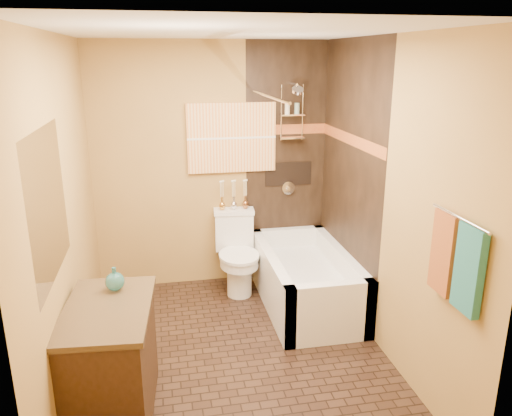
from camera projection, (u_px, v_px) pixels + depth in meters
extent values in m
plane|color=black|center=(237.00, 356.00, 4.06)|extent=(3.00, 3.00, 0.00)
cube|color=#AE8643|center=(65.00, 219.00, 3.48)|extent=(0.02, 3.00, 2.50)
cube|color=#AE8643|center=(386.00, 201.00, 3.92)|extent=(0.02, 3.00, 2.50)
cube|color=#AE8643|center=(212.00, 167.00, 5.11)|extent=(2.40, 0.02, 2.50)
cube|color=#AE8643|center=(285.00, 304.00, 2.29)|extent=(2.40, 0.02, 2.50)
plane|color=silver|center=(233.00, 31.00, 3.33)|extent=(3.00, 3.00, 0.00)
cube|color=black|center=(286.00, 164.00, 5.24)|extent=(0.85, 0.01, 2.50)
cube|color=black|center=(349.00, 179.00, 4.62)|extent=(0.01, 1.50, 2.50)
cube|color=#9C381C|center=(287.00, 129.00, 5.12)|extent=(0.85, 0.01, 0.10)
cube|color=#9C381C|center=(350.00, 139.00, 4.51)|extent=(0.01, 1.50, 0.10)
cube|color=black|center=(288.00, 174.00, 5.27)|extent=(0.50, 0.01, 0.25)
cylinder|color=silver|center=(293.00, 84.00, 4.87)|extent=(0.02, 0.26, 0.02)
cylinder|color=silver|center=(298.00, 90.00, 4.74)|extent=(0.11, 0.11, 0.09)
cylinder|color=silver|center=(288.00, 188.00, 5.29)|extent=(0.14, 0.02, 0.14)
cylinder|color=silver|center=(267.00, 95.00, 4.25)|extent=(0.03, 1.55, 0.03)
cylinder|color=silver|center=(460.00, 218.00, 2.87)|extent=(0.02, 0.55, 0.02)
cube|color=#216E65|center=(469.00, 270.00, 2.83)|extent=(0.05, 0.22, 0.52)
cube|color=brown|center=(444.00, 253.00, 3.07)|extent=(0.05, 0.22, 0.52)
cube|color=orange|center=(232.00, 138.00, 5.03)|extent=(0.90, 0.04, 0.70)
cube|color=white|center=(48.00, 205.00, 2.94)|extent=(0.01, 1.00, 0.90)
cube|color=white|center=(330.00, 313.00, 4.18)|extent=(0.80, 0.10, 0.55)
cube|color=white|center=(287.00, 252.00, 5.49)|extent=(0.80, 0.10, 0.55)
cube|color=white|center=(271.00, 281.00, 4.77)|extent=(0.10, 1.50, 0.55)
cube|color=white|center=(340.00, 276.00, 4.90)|extent=(0.10, 1.50, 0.55)
cube|color=white|center=(305.00, 288.00, 4.86)|extent=(0.64, 1.34, 0.35)
cube|color=white|center=(234.00, 231.00, 5.24)|extent=(0.41, 0.21, 0.39)
cube|color=white|center=(234.00, 211.00, 5.17)|extent=(0.43, 0.24, 0.04)
cylinder|color=white|center=(239.00, 277.00, 5.06)|extent=(0.25, 0.25, 0.39)
cylinder|color=white|center=(239.00, 261.00, 5.00)|extent=(0.38, 0.38, 0.10)
cylinder|color=white|center=(239.00, 255.00, 4.99)|extent=(0.40, 0.40, 0.03)
cube|color=black|center=(111.00, 364.00, 3.32)|extent=(0.59, 0.89, 0.76)
cube|color=black|center=(107.00, 310.00, 3.20)|extent=(0.62, 0.94, 0.04)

